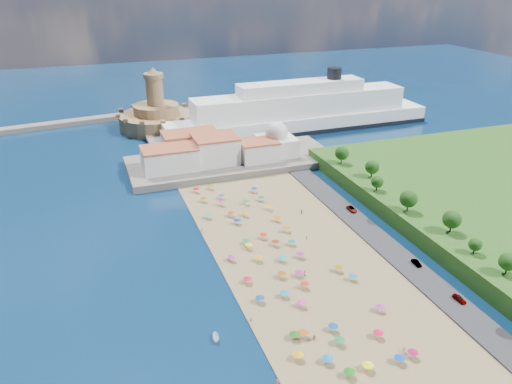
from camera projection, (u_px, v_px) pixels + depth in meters
name	position (u px, v px, depth m)	size (l,w,h in m)	color
ground	(271.00, 249.00, 154.14)	(700.00, 700.00, 0.00)	#071938
terrace	(232.00, 161.00, 219.21)	(90.00, 36.00, 3.00)	#59544C
jetty	(168.00, 143.00, 242.62)	(18.00, 70.00, 2.40)	#59544C
waterfront_buildings	(202.00, 150.00, 213.14)	(57.00, 29.00, 11.00)	silver
domed_building	(276.00, 142.00, 220.54)	(16.00, 16.00, 15.00)	silver
fortress	(157.00, 116.00, 266.10)	(40.00, 40.00, 32.40)	#9B774D
cruise_ship	(300.00, 113.00, 262.62)	(144.76, 22.58, 31.59)	black
beach_parasols	(280.00, 261.00, 143.65)	(31.47, 116.78, 2.20)	gray
beachgoers	(271.00, 251.00, 150.74)	(38.61, 91.61, 1.85)	tan
moored_boats	(223.00, 368.00, 107.32)	(4.60, 22.10, 1.43)	white
parked_cars	(389.00, 240.00, 156.49)	(2.48, 60.13, 1.38)	gray
hillside_trees	(412.00, 199.00, 163.14)	(11.73, 110.38, 7.46)	#382314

